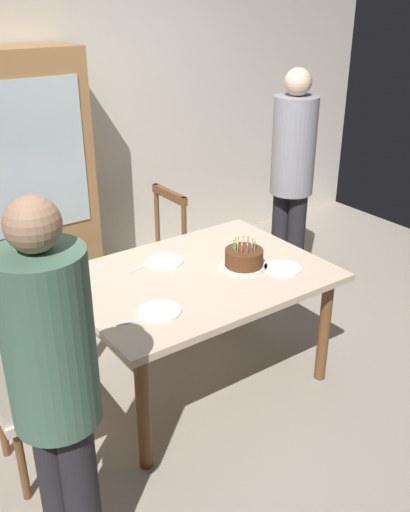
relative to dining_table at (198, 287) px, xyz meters
name	(u,v)px	position (x,y,z in m)	size (l,w,h in m)	color
ground	(199,379)	(0.00, 0.00, -0.66)	(6.40, 6.40, 0.00)	#9E9384
back_wall	(62,123)	(0.00, 1.85, 0.64)	(6.40, 0.10, 2.60)	silver
dining_table	(198,287)	(0.00, 0.00, 0.00)	(1.47, 1.07, 0.75)	beige
birthday_cake	(244,259)	(0.27, -0.08, 0.14)	(0.28, 0.28, 0.18)	silver
plate_near_celebrant	(160,311)	(-0.40, -0.24, 0.09)	(0.22, 0.22, 0.01)	white
plate_far_side	(165,261)	(-0.07, 0.24, 0.09)	(0.22, 0.22, 0.01)	white
plate_near_guest	(283,268)	(0.44, -0.24, 0.09)	(0.22, 0.22, 0.01)	white
fork_near_celebrant	(133,321)	(-0.56, -0.24, 0.09)	(0.18, 0.02, 0.01)	silver
fork_far_side	(141,268)	(-0.23, 0.25, 0.09)	(0.18, 0.02, 0.01)	silver
chair_spindle_back	(152,259)	(0.18, 0.85, -0.20)	(0.45, 0.45, 0.95)	tan
chair_upholstered	(18,385)	(-1.12, -0.11, -0.13)	(0.46, 0.45, 0.95)	beige
person_celebrant	(55,386)	(-1.16, -0.76, 0.29)	(0.32, 0.32, 1.67)	#262328
person_guest	(292,172)	(1.23, 0.54, 0.34)	(0.32, 0.32, 1.75)	#262328
china_cabinet	(13,187)	(-0.53, 1.56, 0.29)	(1.10, 0.45, 1.90)	#9E7042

